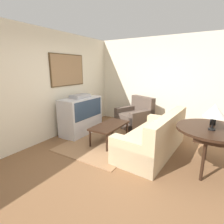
# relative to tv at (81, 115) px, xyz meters

# --- Properties ---
(ground_plane) EXTENTS (12.00, 12.00, 0.00)m
(ground_plane) POSITION_rel_tv_xyz_m (-0.78, -1.68, -0.52)
(ground_plane) COLOR brown
(wall_back) EXTENTS (12.00, 0.10, 2.70)m
(wall_back) POSITION_rel_tv_xyz_m (-0.76, 0.45, 0.84)
(wall_back) COLOR beige
(wall_back) RESTS_ON ground_plane
(wall_right) EXTENTS (0.06, 12.00, 2.70)m
(wall_right) POSITION_rel_tv_xyz_m (1.85, -1.68, 0.83)
(wall_right) COLOR beige
(wall_right) RESTS_ON ground_plane
(area_rug) EXTENTS (2.11, 1.64, 0.01)m
(area_rug) POSITION_rel_tv_xyz_m (-0.18, -0.92, -0.51)
(area_rug) COLOR #99704C
(area_rug) RESTS_ON ground_plane
(tv) EXTENTS (1.21, 0.58, 1.09)m
(tv) POSITION_rel_tv_xyz_m (0.00, 0.00, 0.00)
(tv) COLOR silver
(tv) RESTS_ON ground_plane
(couch) EXTENTS (2.04, 1.02, 0.88)m
(couch) POSITION_rel_tv_xyz_m (-0.07, -2.12, -0.21)
(couch) COLOR #CCB289
(couch) RESTS_ON ground_plane
(armchair) EXTENTS (1.16, 1.15, 0.93)m
(armchair) POSITION_rel_tv_xyz_m (1.24, -1.09, -0.21)
(armchair) COLOR brown
(armchair) RESTS_ON ground_plane
(coffee_table) EXTENTS (1.08, 0.56, 0.45)m
(coffee_table) POSITION_rel_tv_xyz_m (-0.12, -1.02, -0.11)
(coffee_table) COLOR black
(coffee_table) RESTS_ON ground_plane
(console_table) EXTENTS (1.17, 1.17, 0.79)m
(console_table) POSITION_rel_tv_xyz_m (-0.24, -3.18, 0.21)
(console_table) COLOR black
(console_table) RESTS_ON ground_plane
(table_lamp) EXTENTS (0.34, 0.34, 0.44)m
(table_lamp) POSITION_rel_tv_xyz_m (-0.36, -3.17, 0.61)
(table_lamp) COLOR black
(table_lamp) RESTS_ON console_table
(mantel_clock) EXTENTS (0.15, 0.10, 0.18)m
(mantel_clock) POSITION_rel_tv_xyz_m (0.01, -3.17, 0.37)
(mantel_clock) COLOR black
(mantel_clock) RESTS_ON console_table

